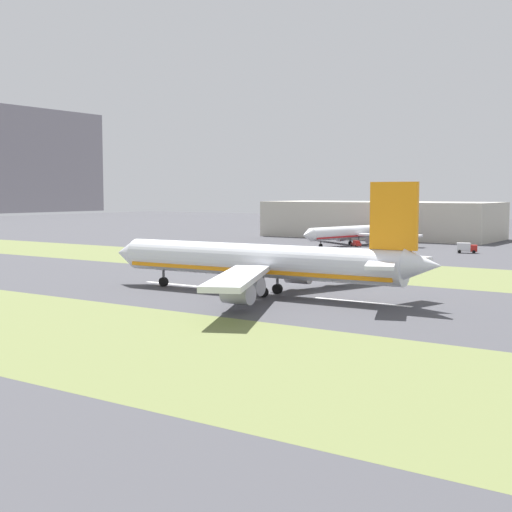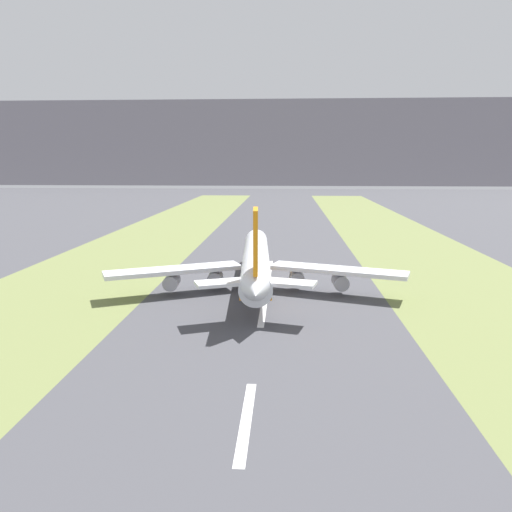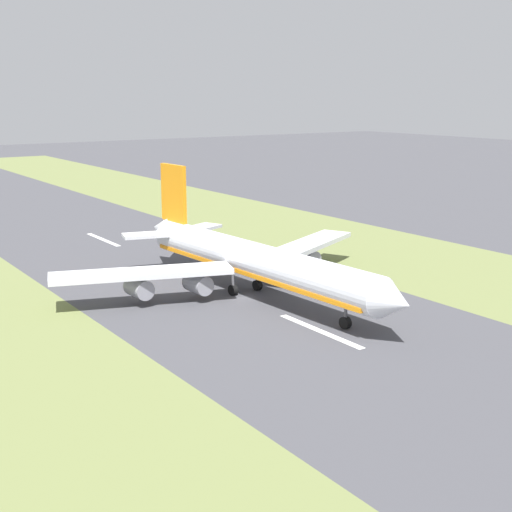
% 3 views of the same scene
% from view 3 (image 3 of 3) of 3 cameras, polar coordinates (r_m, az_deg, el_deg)
% --- Properties ---
extents(ground_plane, '(800.00, 800.00, 0.00)m').
position_cam_3_polar(ground_plane, '(118.97, -1.05, -3.42)').
color(ground_plane, '#424247').
extents(grass_median_west, '(40.00, 600.00, 0.01)m').
position_cam_3_polar(grass_median_west, '(147.69, 13.71, -0.57)').
color(grass_median_west, olive).
rests_on(grass_median_west, ground).
extents(centreline_dash_near, '(1.20, 18.00, 0.01)m').
position_cam_3_polar(centreline_dash_near, '(170.76, -12.13, 1.29)').
color(centreline_dash_near, silver).
rests_on(centreline_dash_near, ground).
extents(centreline_dash_mid, '(1.20, 18.00, 0.01)m').
position_cam_3_polar(centreline_dash_mid, '(135.39, -5.65, -1.47)').
color(centreline_dash_mid, silver).
rests_on(centreline_dash_mid, ground).
extents(centreline_dash_far, '(1.20, 18.00, 0.01)m').
position_cam_3_polar(centreline_dash_far, '(103.44, 5.14, -5.99)').
color(centreline_dash_far, silver).
rests_on(centreline_dash_far, ground).
extents(airplane_main_jet, '(64.03, 67.20, 20.20)m').
position_cam_3_polar(airplane_main_jet, '(120.09, -0.55, -0.30)').
color(airplane_main_jet, silver).
rests_on(airplane_main_jet, ground).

